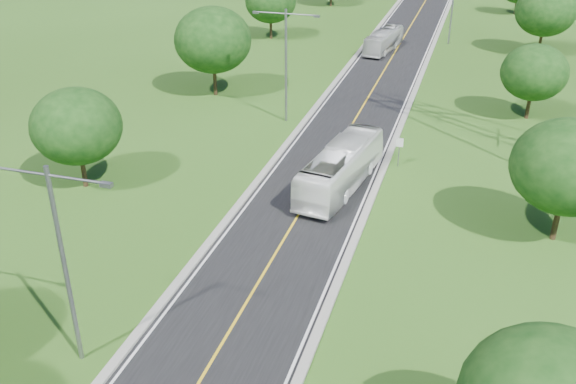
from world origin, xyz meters
name	(u,v)px	position (x,y,z in m)	size (l,w,h in m)	color
ground	(379,79)	(0.00, 60.00, 0.00)	(260.00, 260.00, 0.00)	#294B15
road	(388,64)	(0.00, 66.00, 0.03)	(8.00, 150.00, 0.06)	black
curb_left	(352,61)	(-4.25, 66.00, 0.11)	(0.50, 150.00, 0.22)	gray
curb_right	(425,67)	(4.25, 66.00, 0.11)	(0.50, 150.00, 0.22)	gray
speed_limit_sign	(399,147)	(5.20, 37.98, 1.60)	(0.55, 0.09, 2.40)	slate
streetlight_near_left	(62,251)	(-6.00, 12.00, 5.94)	(5.90, 0.25, 10.00)	slate
streetlight_mid_left	(286,56)	(-6.00, 45.00, 5.94)	(5.90, 0.25, 10.00)	slate
tree_lb	(77,126)	(-16.00, 28.00, 4.64)	(6.30, 6.30, 7.33)	black
tree_lc	(213,40)	(-15.00, 50.00, 5.58)	(7.56, 7.56, 8.79)	black
tree_ld	(271,1)	(-17.00, 74.00, 4.95)	(6.72, 6.72, 7.82)	black
tree_rb	(568,167)	(16.00, 30.00, 4.95)	(6.72, 6.72, 7.82)	black
tree_rc	(534,72)	(15.00, 52.00, 4.33)	(5.88, 5.88, 6.84)	black
tree_rd	(546,11)	(17.00, 76.00, 5.27)	(7.14, 7.14, 8.30)	black
bus_outbound	(341,167)	(1.75, 33.05, 1.64)	(2.66, 11.35, 3.16)	white
bus_inbound	(384,41)	(-1.51, 71.73, 1.37)	(2.20, 9.42, 2.62)	silver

